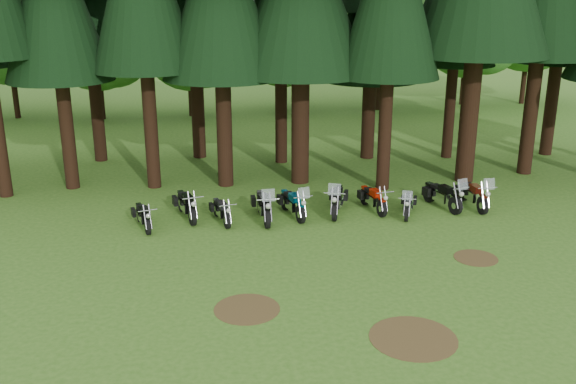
# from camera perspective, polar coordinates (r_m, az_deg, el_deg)

# --- Properties ---
(ground) EXTENTS (120.00, 120.00, 0.00)m
(ground) POSITION_cam_1_polar(r_m,az_deg,el_deg) (19.76, 4.74, -7.10)
(ground) COLOR #35681B
(ground) RESTS_ON ground
(decid_1) EXTENTS (7.91, 7.69, 9.88)m
(decid_1) POSITION_cam_1_polar(r_m,az_deg,el_deg) (45.02, -23.40, 13.33)
(decid_1) COLOR black
(decid_1) RESTS_ON ground
(decid_2) EXTENTS (6.72, 6.53, 8.40)m
(decid_2) POSITION_cam_1_polar(r_m,az_deg,el_deg) (42.94, -16.32, 12.72)
(decid_2) COLOR black
(decid_2) RESTS_ON ground
(decid_3) EXTENTS (6.12, 5.95, 7.65)m
(decid_3) POSITION_cam_1_polar(r_m,az_deg,el_deg) (42.82, -8.45, 12.62)
(decid_3) COLOR black
(decid_3) RESTS_ON ground
(decid_4) EXTENTS (5.93, 5.76, 7.41)m
(decid_4) POSITION_cam_1_polar(r_m,az_deg,el_deg) (44.34, -0.05, 12.80)
(decid_4) COLOR black
(decid_4) RESTS_ON ground
(decid_5) EXTENTS (8.45, 8.21, 10.56)m
(decid_5) POSITION_cam_1_polar(r_m,az_deg,el_deg) (44.93, 8.89, 15.04)
(decid_5) COLOR black
(decid_5) RESTS_ON ground
(decid_6) EXTENTS (7.06, 6.86, 8.82)m
(decid_6) POSITION_cam_1_polar(r_m,az_deg,el_deg) (48.37, 16.12, 13.54)
(decid_6) COLOR black
(decid_6) RESTS_ON ground
(decid_7) EXTENTS (8.44, 8.20, 10.55)m
(decid_7) POSITION_cam_1_polar(r_m,az_deg,el_deg) (50.11, 21.32, 14.34)
(decid_7) COLOR black
(decid_7) RESTS_ON ground
(dirt_patch_0) EXTENTS (1.80, 1.80, 0.01)m
(dirt_patch_0) POSITION_cam_1_polar(r_m,az_deg,el_deg) (17.62, -3.67, -10.33)
(dirt_patch_0) COLOR #4C3D1E
(dirt_patch_0) RESTS_ON ground
(dirt_patch_1) EXTENTS (1.40, 1.40, 0.01)m
(dirt_patch_1) POSITION_cam_1_polar(r_m,az_deg,el_deg) (21.51, 16.35, -5.64)
(dirt_patch_1) COLOR #4C3D1E
(dirt_patch_1) RESTS_ON ground
(dirt_patch_2) EXTENTS (2.20, 2.20, 0.01)m
(dirt_patch_2) POSITION_cam_1_polar(r_m,az_deg,el_deg) (16.58, 11.06, -12.61)
(dirt_patch_2) COLOR #4C3D1E
(dirt_patch_2) RESTS_ON ground
(motorcycle_0) EXTENTS (0.71, 1.97, 0.82)m
(motorcycle_0) POSITION_cam_1_polar(r_m,az_deg,el_deg) (23.57, -12.74, -2.16)
(motorcycle_0) COLOR black
(motorcycle_0) RESTS_ON ground
(motorcycle_1) EXTENTS (0.78, 2.31, 0.96)m
(motorcycle_1) POSITION_cam_1_polar(r_m,az_deg,el_deg) (24.23, -9.01, -1.20)
(motorcycle_1) COLOR black
(motorcycle_1) RESTS_ON ground
(motorcycle_2) EXTENTS (0.61, 1.95, 0.81)m
(motorcycle_2) POSITION_cam_1_polar(r_m,az_deg,el_deg) (23.67, -5.93, -1.73)
(motorcycle_2) COLOR black
(motorcycle_2) RESTS_ON ground
(motorcycle_3) EXTENTS (0.51, 2.50, 1.57)m
(motorcycle_3) POSITION_cam_1_polar(r_m,az_deg,el_deg) (23.72, -2.18, -1.31)
(motorcycle_3) COLOR black
(motorcycle_3) RESTS_ON ground
(motorcycle_4) EXTENTS (0.84, 2.32, 1.46)m
(motorcycle_4) POSITION_cam_1_polar(r_m,az_deg,el_deg) (24.10, 0.42, -1.08)
(motorcycle_4) COLOR black
(motorcycle_4) RESTS_ON ground
(motorcycle_5) EXTENTS (1.00, 2.42, 1.54)m
(motorcycle_5) POSITION_cam_1_polar(r_m,az_deg,el_deg) (24.47, 4.38, -0.77)
(motorcycle_5) COLOR black
(motorcycle_5) RESTS_ON ground
(motorcycle_6) EXTENTS (0.56, 2.16, 0.88)m
(motorcycle_6) POSITION_cam_1_polar(r_m,az_deg,el_deg) (24.96, 7.57, -0.65)
(motorcycle_6) COLOR black
(motorcycle_6) RESTS_ON ground
(motorcycle_7) EXTENTS (0.95, 1.97, 1.27)m
(motorcycle_7) POSITION_cam_1_polar(r_m,az_deg,el_deg) (24.66, 10.62, -1.10)
(motorcycle_7) COLOR black
(motorcycle_7) RESTS_ON ground
(motorcycle_8) EXTENTS (1.00, 2.35, 1.50)m
(motorcycle_8) POSITION_cam_1_polar(r_m,az_deg,el_deg) (25.71, 13.57, -0.34)
(motorcycle_8) COLOR black
(motorcycle_8) RESTS_ON ground
(motorcycle_9) EXTENTS (0.52, 2.41, 1.51)m
(motorcycle_9) POSITION_cam_1_polar(r_m,az_deg,el_deg) (26.10, 16.12, -0.26)
(motorcycle_9) COLOR black
(motorcycle_9) RESTS_ON ground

